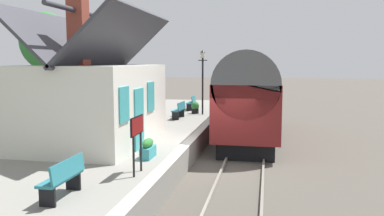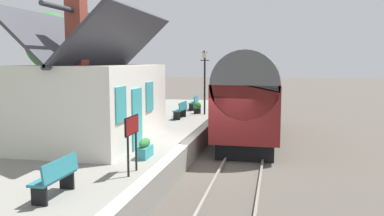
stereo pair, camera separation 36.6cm
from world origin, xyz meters
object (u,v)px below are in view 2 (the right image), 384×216
object	(u,v)px
station_building	(94,100)
bench_mid_platform	(56,176)
planter_under_sign	(197,108)
station_sign_board	(132,130)
planter_edge_far	(153,113)
bench_platform_end	(194,102)
lamp_post_platform	(205,70)
bench_by_lamp	(181,110)
planter_corner_building	(145,148)
tree_mid_background	(50,42)
train	(252,95)

from	to	relation	value
station_building	bench_mid_platform	distance (m)	6.10
planter_under_sign	station_sign_board	world-z (taller)	station_sign_board
station_building	planter_edge_far	bearing A→B (deg)	-1.61
bench_platform_end	station_sign_board	distance (m)	14.21
bench_platform_end	lamp_post_platform	bearing A→B (deg)	-153.32
bench_by_lamp	bench_platform_end	bearing A→B (deg)	1.14
bench_by_lamp	planter_edge_far	size ratio (longest dim) A/B	1.68
bench_by_lamp	planter_edge_far	xyz separation A→B (m)	(-0.22, 1.48, -0.21)
bench_platform_end	station_sign_board	xyz separation A→B (m)	(-14.14, -1.24, 0.71)
planter_under_sign	lamp_post_platform	distance (m)	2.27
planter_corner_building	bench_platform_end	bearing A→B (deg)	4.58
station_building	station_sign_board	distance (m)	4.60
planter_edge_far	station_building	bearing A→B (deg)	178.39
station_building	planter_under_sign	xyz separation A→B (m)	(8.79, -2.12, -1.25)
bench_by_lamp	planter_under_sign	size ratio (longest dim) A/B	2.03
planter_corner_building	lamp_post_platform	world-z (taller)	lamp_post_platform
bench_mid_platform	bench_by_lamp	bearing A→B (deg)	0.79
station_building	tree_mid_background	distance (m)	15.63
bench_mid_platform	tree_mid_background	xyz separation A→B (m)	(17.96, 11.14, 3.94)
bench_mid_platform	planter_corner_building	size ratio (longest dim) A/B	1.73
station_building	station_sign_board	xyz separation A→B (m)	(-3.60, -2.83, -0.42)
planter_under_sign	planter_corner_building	distance (m)	10.65
train	planter_under_sign	distance (m)	4.22
bench_mid_platform	tree_mid_background	size ratio (longest dim) A/B	0.19
planter_under_sign	planter_edge_far	bearing A→B (deg)	140.03
station_building	bench_by_lamp	xyz separation A→B (m)	(6.69, -1.66, -1.13)
station_building	train	bearing A→B (deg)	-40.46
bench_platform_end	station_sign_board	size ratio (longest dim) A/B	0.90
train	tree_mid_background	distance (m)	16.15
station_sign_board	station_building	bearing A→B (deg)	38.16
bench_mid_platform	planter_under_sign	xyz separation A→B (m)	(14.50, -0.29, -0.12)
train	bench_mid_platform	size ratio (longest dim) A/B	7.39
planter_under_sign	tree_mid_background	xyz separation A→B (m)	(3.45, 11.43, 4.07)
planter_under_sign	planter_corner_building	xyz separation A→B (m)	(-10.64, -0.45, -0.06)
tree_mid_background	planter_under_sign	bearing A→B (deg)	-106.82
train	bench_by_lamp	distance (m)	3.87
train	planter_under_sign	world-z (taller)	train
planter_corner_building	planter_edge_far	distance (m)	8.66
station_building	bench_platform_end	size ratio (longest dim) A/B	4.44
bench_platform_end	bench_mid_platform	distance (m)	16.26
bench_platform_end	planter_under_sign	distance (m)	1.84
planter_corner_building	planter_edge_far	world-z (taller)	planter_corner_building
train	planter_corner_building	distance (m)	8.74
bench_by_lamp	planter_under_sign	distance (m)	2.15
bench_mid_platform	planter_edge_far	xyz separation A→B (m)	(12.18, 1.65, -0.21)
tree_mid_background	planter_corner_building	bearing A→B (deg)	-139.88
station_sign_board	tree_mid_background	xyz separation A→B (m)	(15.85, 12.13, 3.23)
planter_edge_far	planter_corner_building	bearing A→B (deg)	-163.94
bench_platform_end	tree_mid_background	xyz separation A→B (m)	(1.70, 10.89, 3.94)
station_building	tree_mid_background	xyz separation A→B (m)	(12.25, 9.30, 2.81)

